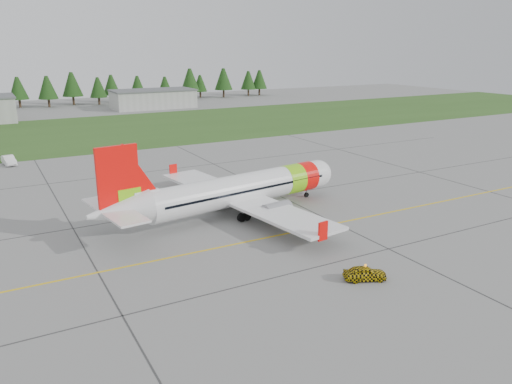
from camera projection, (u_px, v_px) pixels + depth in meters
ground at (300, 271)px, 42.10m from camera, size 320.00×320.00×0.00m
aircraft at (238, 190)px, 55.93m from camera, size 31.07×28.90×9.44m
follow_me_car at (366, 260)px, 40.08m from camera, size 1.65×1.76×3.48m
service_van at (7, 151)px, 79.21m from camera, size 1.77×1.70×4.52m
grass_strip at (95, 131)px, 110.99m from camera, size 320.00×50.00×0.03m
taxi_guideline at (254, 240)px, 48.82m from camera, size 120.00×0.25×0.02m
hangar_east at (153, 99)px, 152.09m from camera, size 24.00×12.00×5.20m
treeline at (56, 90)px, 156.63m from camera, size 160.00×8.00×10.00m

